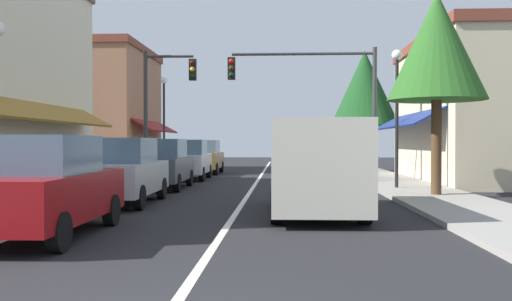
% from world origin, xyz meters
% --- Properties ---
extents(ground_plane, '(80.00, 80.00, 0.00)m').
position_xyz_m(ground_plane, '(0.00, 18.00, 0.00)').
color(ground_plane, black).
extents(sidewalk_left, '(2.60, 56.00, 0.12)m').
position_xyz_m(sidewalk_left, '(-5.50, 18.00, 0.06)').
color(sidewalk_left, gray).
rests_on(sidewalk_left, ground).
extents(sidewalk_right, '(2.60, 56.00, 0.12)m').
position_xyz_m(sidewalk_right, '(5.50, 18.00, 0.06)').
color(sidewalk_right, gray).
rests_on(sidewalk_right, ground).
extents(lane_center_stripe, '(0.14, 52.00, 0.01)m').
position_xyz_m(lane_center_stripe, '(0.00, 18.00, 0.00)').
color(lane_center_stripe, silver).
rests_on(lane_center_stripe, ground).
extents(storefront_right_block, '(6.35, 10.20, 6.04)m').
position_xyz_m(storefront_right_block, '(9.31, 20.00, 3.03)').
color(storefront_right_block, beige).
rests_on(storefront_right_block, ground).
extents(storefront_far_left, '(6.54, 8.20, 7.12)m').
position_xyz_m(storefront_far_left, '(-9.41, 28.00, 3.57)').
color(storefront_far_left, '#9E6B4C').
rests_on(storefront_far_left, ground).
extents(parked_car_nearest_left, '(1.85, 4.13, 1.77)m').
position_xyz_m(parked_car_nearest_left, '(-3.06, 5.73, 0.88)').
color(parked_car_nearest_left, maroon).
rests_on(parked_car_nearest_left, ground).
extents(parked_car_second_left, '(1.84, 4.13, 1.77)m').
position_xyz_m(parked_car_second_left, '(-3.20, 10.92, 0.88)').
color(parked_car_second_left, '#B7BABF').
rests_on(parked_car_second_left, ground).
extents(parked_car_third_left, '(1.83, 4.13, 1.77)m').
position_xyz_m(parked_car_third_left, '(-3.21, 15.80, 0.88)').
color(parked_car_third_left, '#4C5156').
rests_on(parked_car_third_left, ground).
extents(parked_car_far_left, '(1.86, 4.14, 1.77)m').
position_xyz_m(parked_car_far_left, '(-3.14, 20.79, 0.88)').
color(parked_car_far_left, silver).
rests_on(parked_car_far_left, ground).
extents(parked_car_distant_left, '(1.79, 4.11, 1.77)m').
position_xyz_m(parked_car_distant_left, '(-3.08, 25.35, 0.88)').
color(parked_car_distant_left, brown).
rests_on(parked_car_distant_left, ground).
extents(van_in_lane, '(2.03, 5.19, 2.12)m').
position_xyz_m(van_in_lane, '(1.84, 9.11, 1.15)').
color(van_in_lane, beige).
rests_on(van_in_lane, ground).
extents(traffic_signal_mast_arm, '(6.04, 0.50, 5.50)m').
position_xyz_m(traffic_signal_mast_arm, '(2.64, 18.93, 3.83)').
color(traffic_signal_mast_arm, '#333333').
rests_on(traffic_signal_mast_arm, ground).
extents(traffic_signal_left_corner, '(2.31, 0.50, 5.58)m').
position_xyz_m(traffic_signal_left_corner, '(-4.08, 19.84, 3.62)').
color(traffic_signal_left_corner, '#333333').
rests_on(traffic_signal_left_corner, ground).
extents(street_lamp_right_mid, '(0.36, 0.36, 4.80)m').
position_xyz_m(street_lamp_right_mid, '(4.96, 15.38, 3.23)').
color(street_lamp_right_mid, black).
rests_on(street_lamp_right_mid, ground).
extents(street_lamp_left_far, '(0.36, 0.36, 5.04)m').
position_xyz_m(street_lamp_left_far, '(-5.04, 24.68, 3.37)').
color(street_lamp_left_far, black).
rests_on(street_lamp_left_far, ground).
extents(tree_right_near, '(2.88, 2.88, 6.06)m').
position_xyz_m(tree_right_near, '(5.60, 12.87, 4.44)').
color(tree_right_near, '#4C331E').
rests_on(tree_right_near, ground).
extents(tree_right_far, '(3.78, 3.78, 6.75)m').
position_xyz_m(tree_right_far, '(5.63, 27.40, 4.66)').
color(tree_right_far, '#4C331E').
rests_on(tree_right_far, ground).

